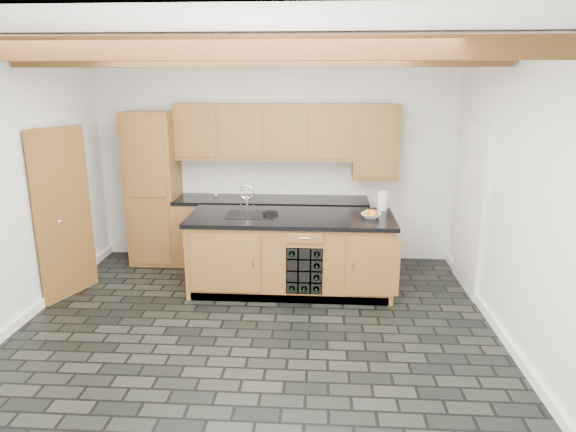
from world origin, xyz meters
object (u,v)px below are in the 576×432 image
object	(u,v)px
kitchen_scale	(270,212)
fruit_bowl	(371,216)
paper_towel	(382,201)
island	(291,253)

from	to	relation	value
kitchen_scale	fruit_bowl	size ratio (longest dim) A/B	0.82
kitchen_scale	paper_towel	bearing A→B (deg)	-11.21
island	paper_towel	bearing A→B (deg)	18.20
island	fruit_bowl	world-z (taller)	fruit_bowl
island	fruit_bowl	bearing A→B (deg)	-1.24
island	fruit_bowl	xyz separation A→B (m)	(0.94, -0.02, 0.49)
kitchen_scale	paper_towel	world-z (taller)	paper_towel
kitchen_scale	fruit_bowl	xyz separation A→B (m)	(1.20, -0.08, 0.00)
island	kitchen_scale	world-z (taller)	kitchen_scale
fruit_bowl	paper_towel	bearing A→B (deg)	66.02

